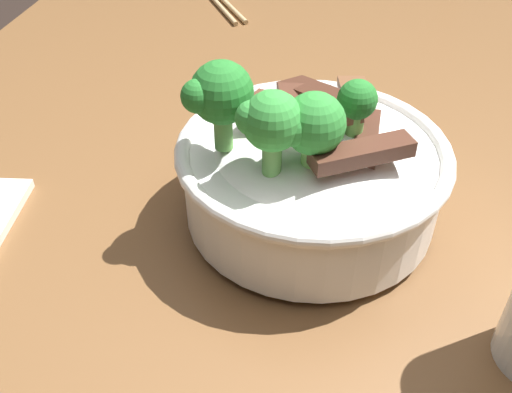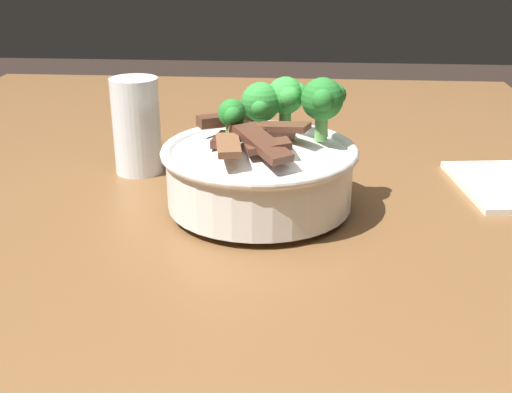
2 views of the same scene
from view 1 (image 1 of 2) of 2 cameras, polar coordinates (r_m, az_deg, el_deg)
name	(u,v)px [view 1 (image 1 of 2)]	position (r m, az deg, el deg)	size (l,w,h in m)	color
dining_table	(380,272)	(0.61, 12.22, -7.36)	(1.53, 1.08, 0.76)	brown
rice_bowl	(309,167)	(0.46, 5.34, 2.96)	(0.22, 0.22, 0.15)	white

